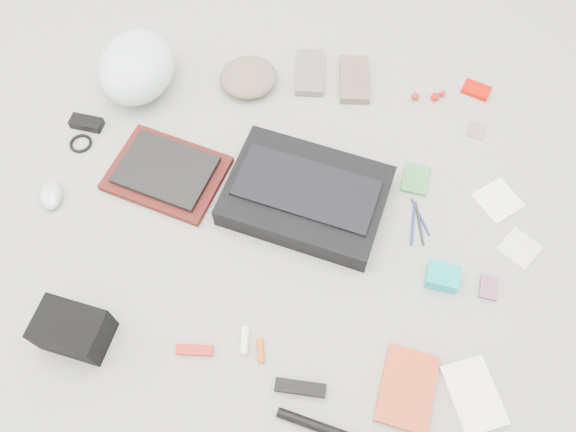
# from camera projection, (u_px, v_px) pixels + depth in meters

# --- Properties ---
(ground_plane) EXTENTS (4.00, 4.00, 0.00)m
(ground_plane) POSITION_uv_depth(u_px,v_px,m) (288.00, 223.00, 1.76)
(ground_plane) COLOR gray
(messenger_bag) EXTENTS (0.56, 0.46, 0.08)m
(messenger_bag) POSITION_uv_depth(u_px,v_px,m) (306.00, 196.00, 1.76)
(messenger_bag) COLOR black
(messenger_bag) RESTS_ON ground_plane
(bag_flap) EXTENTS (0.47, 0.30, 0.01)m
(bag_flap) POSITION_uv_depth(u_px,v_px,m) (306.00, 188.00, 1.72)
(bag_flap) COLOR black
(bag_flap) RESTS_ON messenger_bag
(laptop_sleeve) EXTENTS (0.42, 0.36, 0.02)m
(laptop_sleeve) POSITION_uv_depth(u_px,v_px,m) (167.00, 173.00, 1.83)
(laptop_sleeve) COLOR #4A1410
(laptop_sleeve) RESTS_ON ground_plane
(laptop) EXTENTS (0.34, 0.29, 0.02)m
(laptop) POSITION_uv_depth(u_px,v_px,m) (166.00, 170.00, 1.81)
(laptop) COLOR black
(laptop) RESTS_ON laptop_sleeve
(bike_helmet) EXTENTS (0.28, 0.34, 0.19)m
(bike_helmet) POSITION_uv_depth(u_px,v_px,m) (137.00, 67.00, 1.93)
(bike_helmet) COLOR white
(bike_helmet) RESTS_ON ground_plane
(beanie) EXTENTS (0.25, 0.25, 0.07)m
(beanie) POSITION_uv_depth(u_px,v_px,m) (248.00, 77.00, 1.99)
(beanie) COLOR #766552
(beanie) RESTS_ON ground_plane
(mitten_left) EXTENTS (0.11, 0.20, 0.03)m
(mitten_left) POSITION_uv_depth(u_px,v_px,m) (310.00, 73.00, 2.03)
(mitten_left) COLOR slate
(mitten_left) RESTS_ON ground_plane
(mitten_right) EXTENTS (0.11, 0.21, 0.03)m
(mitten_right) POSITION_uv_depth(u_px,v_px,m) (354.00, 79.00, 2.01)
(mitten_right) COLOR #705E4F
(mitten_right) RESTS_ON ground_plane
(power_brick) EXTENTS (0.12, 0.07, 0.03)m
(power_brick) POSITION_uv_depth(u_px,v_px,m) (87.00, 123.00, 1.92)
(power_brick) COLOR black
(power_brick) RESTS_ON ground_plane
(cable_coil) EXTENTS (0.09, 0.09, 0.01)m
(cable_coil) POSITION_uv_depth(u_px,v_px,m) (81.00, 143.00, 1.89)
(cable_coil) COLOR black
(cable_coil) RESTS_ON ground_plane
(mouse) EXTENTS (0.10, 0.13, 0.04)m
(mouse) POSITION_uv_depth(u_px,v_px,m) (51.00, 195.00, 1.78)
(mouse) COLOR #B9B9BF
(mouse) RESTS_ON ground_plane
(camera_bag) EXTENTS (0.21, 0.16, 0.12)m
(camera_bag) POSITION_uv_depth(u_px,v_px,m) (73.00, 330.00, 1.54)
(camera_bag) COLOR black
(camera_bag) RESTS_ON ground_plane
(multitool) EXTENTS (0.10, 0.03, 0.02)m
(multitool) POSITION_uv_depth(u_px,v_px,m) (194.00, 350.00, 1.56)
(multitool) COLOR #A6210F
(multitool) RESTS_ON ground_plane
(toiletry_tube_white) EXTENTS (0.03, 0.08, 0.02)m
(toiletry_tube_white) POSITION_uv_depth(u_px,v_px,m) (245.00, 341.00, 1.57)
(toiletry_tube_white) COLOR white
(toiletry_tube_white) RESTS_ON ground_plane
(toiletry_tube_orange) EXTENTS (0.03, 0.07, 0.02)m
(toiletry_tube_orange) POSITION_uv_depth(u_px,v_px,m) (261.00, 351.00, 1.56)
(toiletry_tube_orange) COLOR #CD4C08
(toiletry_tube_orange) RESTS_ON ground_plane
(u_lock) EXTENTS (0.14, 0.04, 0.03)m
(u_lock) POSITION_uv_depth(u_px,v_px,m) (300.00, 388.00, 1.51)
(u_lock) COLOR black
(u_lock) RESTS_ON ground_plane
(bike_pump) EXTENTS (0.29, 0.10, 0.03)m
(bike_pump) POSITION_uv_depth(u_px,v_px,m) (330.00, 431.00, 1.46)
(bike_pump) COLOR black
(bike_pump) RESTS_ON ground_plane
(book_red) EXTENTS (0.18, 0.24, 0.02)m
(book_red) POSITION_uv_depth(u_px,v_px,m) (407.00, 388.00, 1.51)
(book_red) COLOR #DC4724
(book_red) RESTS_ON ground_plane
(book_white) EXTENTS (0.18, 0.22, 0.02)m
(book_white) POSITION_uv_depth(u_px,v_px,m) (474.00, 395.00, 1.50)
(book_white) COLOR white
(book_white) RESTS_ON ground_plane
(notepad) EXTENTS (0.10, 0.12, 0.01)m
(notepad) POSITION_uv_depth(u_px,v_px,m) (415.00, 179.00, 1.83)
(notepad) COLOR #3B7B42
(notepad) RESTS_ON ground_plane
(pen_blue) EXTENTS (0.02, 0.15, 0.01)m
(pen_blue) POSITION_uv_depth(u_px,v_px,m) (413.00, 224.00, 1.75)
(pen_blue) COLOR navy
(pen_blue) RESTS_ON ground_plane
(pen_black) EXTENTS (0.03, 0.15, 0.01)m
(pen_black) POSITION_uv_depth(u_px,v_px,m) (419.00, 223.00, 1.75)
(pen_black) COLOR black
(pen_black) RESTS_ON ground_plane
(pen_navy) EXTENTS (0.06, 0.13, 0.01)m
(pen_navy) POSITION_uv_depth(u_px,v_px,m) (420.00, 217.00, 1.76)
(pen_navy) COLOR navy
(pen_navy) RESTS_ON ground_plane
(accordion_wallet) EXTENTS (0.10, 0.09, 0.05)m
(accordion_wallet) POSITION_uv_depth(u_px,v_px,m) (442.00, 277.00, 1.65)
(accordion_wallet) COLOR #07B3A4
(accordion_wallet) RESTS_ON ground_plane
(card_deck) EXTENTS (0.06, 0.08, 0.01)m
(card_deck) POSITION_uv_depth(u_px,v_px,m) (488.00, 288.00, 1.65)
(card_deck) COLOR #8C5973
(card_deck) RESTS_ON ground_plane
(napkin_top) EXTENTS (0.17, 0.17, 0.01)m
(napkin_top) POSITION_uv_depth(u_px,v_px,m) (498.00, 200.00, 1.79)
(napkin_top) COLOR white
(napkin_top) RESTS_ON ground_plane
(napkin_bottom) EXTENTS (0.14, 0.14, 0.01)m
(napkin_bottom) POSITION_uv_depth(u_px,v_px,m) (520.00, 248.00, 1.71)
(napkin_bottom) COLOR silver
(napkin_bottom) RESTS_ON ground_plane
(lollipop_a) EXTENTS (0.03, 0.03, 0.03)m
(lollipop_a) POSITION_uv_depth(u_px,v_px,m) (415.00, 96.00, 1.98)
(lollipop_a) COLOR #9E2416
(lollipop_a) RESTS_ON ground_plane
(lollipop_b) EXTENTS (0.03, 0.03, 0.03)m
(lollipop_b) POSITION_uv_depth(u_px,v_px,m) (435.00, 97.00, 1.97)
(lollipop_b) COLOR #9D1C07
(lollipop_b) RESTS_ON ground_plane
(lollipop_c) EXTENTS (0.02, 0.02, 0.02)m
(lollipop_c) POSITION_uv_depth(u_px,v_px,m) (442.00, 93.00, 1.99)
(lollipop_c) COLOR red
(lollipop_c) RESTS_ON ground_plane
(altoids_tin) EXTENTS (0.11, 0.09, 0.02)m
(altoids_tin) POSITION_uv_depth(u_px,v_px,m) (476.00, 90.00, 1.99)
(altoids_tin) COLOR red
(altoids_tin) RESTS_ON ground_plane
(stamp_sheet) EXTENTS (0.07, 0.08, 0.00)m
(stamp_sheet) POSITION_uv_depth(u_px,v_px,m) (476.00, 130.00, 1.92)
(stamp_sheet) COLOR gray
(stamp_sheet) RESTS_ON ground_plane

